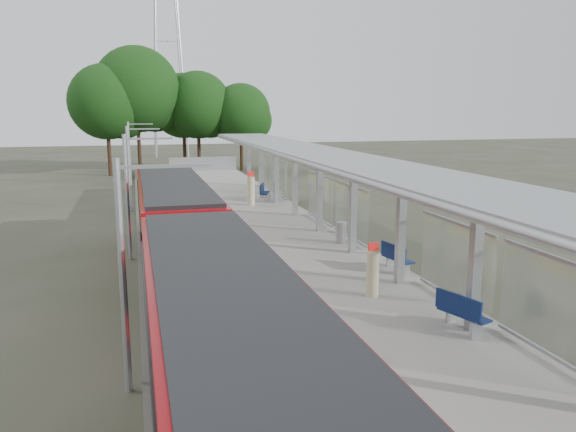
% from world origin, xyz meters
% --- Properties ---
extents(trackbed, '(3.00, 70.00, 0.24)m').
position_xyz_m(trackbed, '(-4.50, 20.00, 0.12)').
color(trackbed, '#59544C').
rests_on(trackbed, ground).
extents(platform, '(6.00, 50.00, 1.00)m').
position_xyz_m(platform, '(0.00, 20.00, 0.50)').
color(platform, gray).
rests_on(platform, ground).
extents(tactile_strip, '(0.60, 50.00, 0.02)m').
position_xyz_m(tactile_strip, '(-2.55, 20.00, 1.01)').
color(tactile_strip, gold).
rests_on(tactile_strip, platform).
extents(end_fence, '(6.00, 0.10, 1.20)m').
position_xyz_m(end_fence, '(0.00, 44.95, 1.60)').
color(end_fence, '#9EA0A5').
rests_on(end_fence, platform).
extents(train, '(2.74, 27.60, 3.62)m').
position_xyz_m(train, '(-4.50, 10.38, 2.05)').
color(train, black).
rests_on(train, ground).
extents(canopy, '(3.27, 38.00, 3.66)m').
position_xyz_m(canopy, '(1.61, 16.19, 4.20)').
color(canopy, '#9EA0A5').
rests_on(canopy, platform).
extents(pylon, '(8.00, 4.00, 38.00)m').
position_xyz_m(pylon, '(-1.00, 73.00, 19.00)').
color(pylon, '#9EA0A5').
rests_on(pylon, ground).
extents(tree_cluster, '(19.94, 11.13, 12.52)m').
position_xyz_m(tree_cluster, '(-2.79, 53.29, 7.24)').
color(tree_cluster, '#382316').
rests_on(tree_cluster, ground).
extents(catenary_masts, '(2.08, 48.16, 5.40)m').
position_xyz_m(catenary_masts, '(-6.22, 19.00, 2.91)').
color(catenary_masts, '#9EA0A5').
rests_on(catenary_masts, ground).
extents(bench_near, '(0.85, 1.44, 0.94)m').
position_xyz_m(bench_near, '(1.72, 6.04, 1.50)').
color(bench_near, navy).
rests_on(bench_near, platform).
extents(bench_mid, '(0.66, 1.41, 0.93)m').
position_xyz_m(bench_mid, '(2.51, 11.29, 1.49)').
color(bench_mid, navy).
rests_on(bench_mid, platform).
extents(bench_far, '(0.95, 1.52, 1.00)m').
position_xyz_m(bench_far, '(1.53, 27.20, 1.52)').
color(bench_far, navy).
rests_on(bench_far, platform).
extents(info_pillar_near, '(0.37, 0.37, 1.62)m').
position_xyz_m(info_pillar_near, '(0.66, 9.04, 1.70)').
color(info_pillar_near, '#C3BB8E').
rests_on(info_pillar_near, platform).
extents(info_pillar_far, '(0.44, 0.44, 1.94)m').
position_xyz_m(info_pillar_far, '(0.40, 25.59, 1.84)').
color(info_pillar_far, '#C3BB8E').
rests_on(info_pillar_far, platform).
extents(litter_bin, '(0.45, 0.45, 0.88)m').
position_xyz_m(litter_bin, '(2.14, 15.56, 1.44)').
color(litter_bin, '#9EA0A5').
rests_on(litter_bin, platform).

